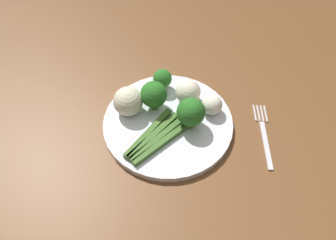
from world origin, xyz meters
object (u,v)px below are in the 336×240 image
at_px(dining_table, 140,129).
at_px(broccoli_outer_edge, 154,95).
at_px(plate, 168,124).
at_px(fork, 264,135).
at_px(asparagus_bundle, 155,138).
at_px(cauliflower_near_center, 212,105).
at_px(cauliflower_near_fork, 188,92).
at_px(cauliflower_mid, 128,101).
at_px(broccoli_left, 162,79).
at_px(broccoli_front_left, 191,112).

relative_size(dining_table, broccoli_outer_edge, 19.46).
xyz_separation_m(plate, fork, (0.21, -0.01, -0.01)).
bearing_deg(broccoli_outer_edge, asparagus_bundle, -81.67).
bearing_deg(cauliflower_near_center, dining_table, 174.55).
xyz_separation_m(cauliflower_near_fork, fork, (0.17, -0.07, -0.04)).
height_order(cauliflower_near_center, fork, cauliflower_near_center).
height_order(asparagus_bundle, cauliflower_near_fork, cauliflower_near_fork).
distance_m(dining_table, cauliflower_mid, 0.15).
relative_size(plate, broccoli_outer_edge, 3.94).
distance_m(dining_table, asparagus_bundle, 0.16).
height_order(dining_table, broccoli_outer_edge, broccoli_outer_edge).
height_order(asparagus_bundle, broccoli_left, broccoli_left).
bearing_deg(broccoli_front_left, broccoli_outer_edge, 152.97).
distance_m(plate, broccoli_outer_edge, 0.07).
bearing_deg(plate, dining_table, 144.54).
distance_m(broccoli_front_left, cauliflower_near_center, 0.06).
bearing_deg(cauliflower_near_fork, cauliflower_near_center, -27.10).
bearing_deg(asparagus_bundle, cauliflower_mid, 80.15).
relative_size(cauliflower_mid, cauliflower_near_center, 1.43).
bearing_deg(cauliflower_near_center, fork, -20.68).
relative_size(broccoli_outer_edge, broccoli_left, 1.36).
relative_size(dining_table, cauliflower_near_fork, 24.84).
bearing_deg(fork, broccoli_left, 60.42).
bearing_deg(cauliflower_mid, plate, -13.33).
height_order(plate, asparagus_bundle, asparagus_bundle).
height_order(broccoli_outer_edge, cauliflower_near_fork, broccoli_outer_edge).
relative_size(asparagus_bundle, cauliflower_near_fork, 2.66).
distance_m(broccoli_outer_edge, fork, 0.25).
xyz_separation_m(plate, broccoli_front_left, (0.05, -0.00, 0.05)).
bearing_deg(asparagus_bundle, broccoli_left, 37.39).
distance_m(broccoli_left, fork, 0.25).
bearing_deg(broccoli_front_left, asparagus_bundle, -146.70).
bearing_deg(cauliflower_near_fork, broccoli_left, 151.66).
xyz_separation_m(dining_table, plate, (0.07, -0.05, 0.10)).
xyz_separation_m(broccoli_front_left, fork, (0.16, -0.00, -0.05)).
xyz_separation_m(broccoli_front_left, cauliflower_near_center, (0.04, 0.04, -0.02)).
xyz_separation_m(plate, broccoli_left, (-0.02, 0.10, 0.04)).
height_order(dining_table, cauliflower_near_fork, cauliflower_near_fork).
distance_m(plate, cauliflower_near_center, 0.10).
height_order(broccoli_outer_edge, broccoli_left, broccoli_outer_edge).
height_order(plate, broccoli_left, broccoli_left).
xyz_separation_m(asparagus_bundle, fork, (0.23, 0.04, -0.02)).
bearing_deg(cauliflower_mid, broccoli_outer_edge, 16.93).
distance_m(broccoli_front_left, fork, 0.17).
xyz_separation_m(dining_table, broccoli_left, (0.05, 0.04, 0.14)).
height_order(dining_table, plate, plate).
height_order(plate, broccoli_outer_edge, broccoli_outer_edge).
relative_size(broccoli_outer_edge, cauliflower_mid, 1.11).
height_order(dining_table, broccoli_front_left, broccoli_front_left).
distance_m(plate, asparagus_bundle, 0.06).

